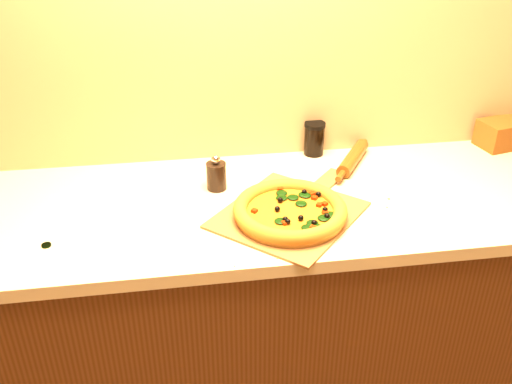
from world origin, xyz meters
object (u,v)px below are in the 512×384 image
pepper_grinder (216,175)px  rolling_pin (353,158)px  pizza (290,211)px  pizza_peel (291,212)px  dark_jar (314,138)px

pepper_grinder → rolling_pin: bearing=11.9°
pizza → pepper_grinder: (-0.20, 0.22, 0.02)m
pizza → pepper_grinder: size_ratio=2.79×
pepper_grinder → rolling_pin: size_ratio=0.40×
pizza_peel → pepper_grinder: (-0.21, 0.19, 0.05)m
pizza → rolling_pin: (0.29, 0.32, -0.01)m
rolling_pin → dark_jar: dark_jar is taller
pizza → rolling_pin: 0.43m
pizza_peel → pizza: size_ratio=1.60×
pizza_peel → pepper_grinder: bearing=180.0°
pepper_grinder → dark_jar: bearing=28.9°
pizza_peel → rolling_pin: bearing=88.2°
rolling_pin → dark_jar: bearing=138.7°
dark_jar → rolling_pin: bearing=-41.3°
pizza → rolling_pin: size_ratio=1.12×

